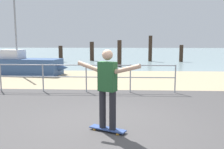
# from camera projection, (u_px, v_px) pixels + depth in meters

# --- Properties ---
(ground_plane) EXTENTS (24.00, 10.00, 0.04)m
(ground_plane) POSITION_uv_depth(u_px,v_px,m) (102.00, 146.00, 4.46)
(ground_plane) COLOR #474444
(ground_plane) RESTS_ON ground
(beach_strip) EXTENTS (24.00, 6.00, 0.04)m
(beach_strip) POSITION_uv_depth(u_px,v_px,m) (117.00, 78.00, 12.38)
(beach_strip) COLOR tan
(beach_strip) RESTS_ON ground
(sea_surface) EXTENTS (72.00, 50.00, 0.04)m
(sea_surface) POSITION_uv_depth(u_px,v_px,m) (122.00, 52.00, 40.07)
(sea_surface) COLOR #849EA3
(sea_surface) RESTS_ON ground
(railing_fence) EXTENTS (9.80, 0.05, 1.05)m
(railing_fence) POSITION_uv_depth(u_px,v_px,m) (43.00, 73.00, 9.05)
(railing_fence) COLOR #9EA0A5
(railing_fence) RESTS_ON ground
(sailboat) EXTENTS (5.05, 2.01, 5.38)m
(sailboat) POSITION_uv_depth(u_px,v_px,m) (25.00, 65.00, 13.75)
(sailboat) COLOR #335184
(sailboat) RESTS_ON ground
(skateboard) EXTENTS (0.81, 0.53, 0.08)m
(skateboard) POSITION_uv_depth(u_px,v_px,m) (108.00, 129.00, 5.11)
(skateboard) COLOR #334C8C
(skateboard) RESTS_ON ground
(skateboarder) EXTENTS (1.34, 0.71, 1.65)m
(skateboarder) POSITION_uv_depth(u_px,v_px,m) (107.00, 85.00, 4.98)
(skateboarder) COLOR #26262B
(skateboarder) RESTS_ON skateboard
(groyne_post_0) EXTENTS (0.36, 0.36, 1.45)m
(groyne_post_0) POSITION_uv_depth(u_px,v_px,m) (61.00, 54.00, 22.21)
(groyne_post_0) COLOR #332319
(groyne_post_0) RESTS_ON ground
(groyne_post_1) EXTENTS (0.39, 0.39, 1.81)m
(groyne_post_1) POSITION_uv_depth(u_px,v_px,m) (92.00, 51.00, 23.10)
(groyne_post_1) COLOR #332319
(groyne_post_1) RESTS_ON ground
(groyne_post_2) EXTENTS (0.31, 0.31, 1.95)m
(groyne_post_2) POSITION_uv_depth(u_px,v_px,m) (119.00, 54.00, 17.73)
(groyne_post_2) COLOR #332319
(groyne_post_2) RESTS_ON ground
(groyne_post_3) EXTENTS (0.34, 0.34, 2.37)m
(groyne_post_3) POSITION_uv_depth(u_px,v_px,m) (150.00, 49.00, 22.33)
(groyne_post_3) COLOR #332319
(groyne_post_3) RESTS_ON ground
(groyne_post_4) EXTENTS (0.34, 0.34, 1.53)m
(groyne_post_4) POSITION_uv_depth(u_px,v_px,m) (181.00, 53.00, 21.85)
(groyne_post_4) COLOR #332319
(groyne_post_4) RESTS_ON ground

